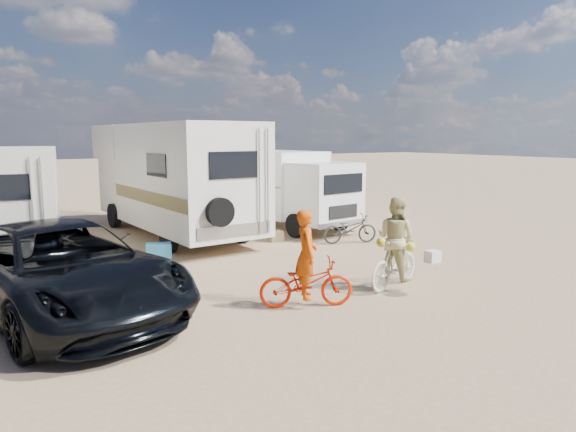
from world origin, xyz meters
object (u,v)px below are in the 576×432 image
rv_left (14,200)px  rider_man (306,263)px  crate (275,236)px  rv_main (171,180)px  cooler (159,253)px  rider_woman (395,247)px  dark_suv (61,269)px  bike_woman (395,263)px  box_truck (286,190)px  bike_parked (350,229)px  bike_man (306,283)px

rv_left → rider_man: (4.28, -8.22, -0.59)m
crate → rv_left: bearing=159.4°
rv_main → cooler: (-1.58, -3.54, -1.53)m
rv_main → rider_woman: rv_main is taller
dark_suv → bike_woman: bearing=-30.3°
box_truck → dark_suv: bearing=-152.8°
bike_parked → crate: 2.28m
box_truck → crate: (-1.58, -1.99, -1.17)m
bike_man → rider_woman: size_ratio=1.00×
bike_man → bike_parked: size_ratio=1.06×
rv_main → box_truck: 3.98m
bike_man → bike_parked: 6.05m
rider_woman → bike_parked: rider_woman is taller
rider_man → rv_left: bearing=50.7°
bike_parked → cooler: (-5.65, 0.57, -0.19)m
rv_left → bike_parked: size_ratio=3.65×
box_truck → rider_man: box_truck is taller
bike_parked → crate: bearing=68.4°
bike_woman → bike_man: bearing=75.3°
rv_left → dark_suv: 6.31m
rider_woman → crate: (0.28, 5.56, -0.72)m
dark_suv → crate: (6.54, 3.71, -0.66)m
bike_woman → cooler: (-3.61, 4.69, -0.27)m
dark_suv → rv_main: bearing=42.7°
rv_left → bike_man: rv_left is taller
dark_suv → rider_woman: rider_woman is taller
bike_man → cooler: size_ratio=2.83×
crate → rv_main: bearing=130.8°
rv_left → crate: rv_left is taller
bike_man → bike_parked: (4.33, 4.22, -0.03)m
rv_main → bike_parked: size_ratio=4.92×
bike_man → rider_man: size_ratio=1.05×
dark_suv → rider_woman: 6.53m
rv_main → bike_woman: bearing=-80.3°
rider_woman → box_truck: bearing=-30.8°
box_truck → bike_man: bearing=-126.4°
box_truck → bike_parked: box_truck is taller
rv_left → bike_woman: size_ratio=3.48×
bike_woman → bike_parked: (2.03, 4.13, -0.09)m
rv_main → crate: size_ratio=20.31×
bike_woman → rider_man: size_ratio=1.04×
bike_parked → rv_left: bearing=82.7°
dark_suv → bike_man: bearing=-39.9°
rv_main → bike_man: (-0.27, -8.33, -1.32)m
rider_woman → bike_parked: 4.62m
rv_left → rider_man: rv_left is taller
rv_left → bike_man: bearing=-54.6°
rv_left → rider_woman: (6.58, -8.13, -0.55)m
bike_parked → crate: bike_parked is taller
dark_suv → bike_woman: dark_suv is taller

